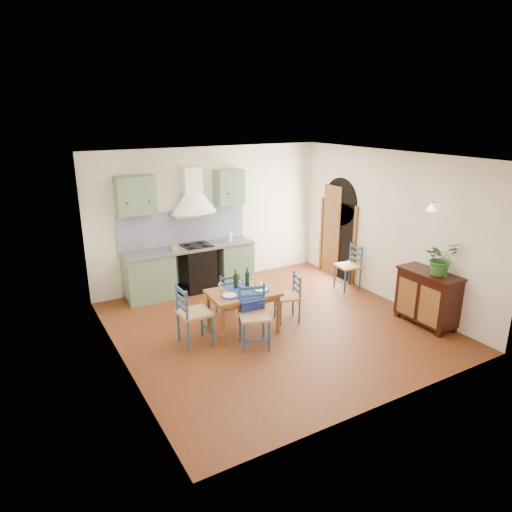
# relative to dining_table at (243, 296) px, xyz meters

# --- Properties ---
(floor) EXTENTS (5.00, 5.00, 0.00)m
(floor) POSITION_rel_dining_table_xyz_m (0.54, -0.10, -0.62)
(floor) COLOR #44200E
(floor) RESTS_ON ground
(back_wall) EXTENTS (5.00, 0.96, 2.80)m
(back_wall) POSITION_rel_dining_table_xyz_m (0.07, 2.20, 0.43)
(back_wall) COLOR beige
(back_wall) RESTS_ON ground
(right_wall) EXTENTS (0.26, 5.00, 2.80)m
(right_wall) POSITION_rel_dining_table_xyz_m (3.03, 0.18, 0.72)
(right_wall) COLOR beige
(right_wall) RESTS_ON ground
(left_wall) EXTENTS (0.04, 5.00, 2.80)m
(left_wall) POSITION_rel_dining_table_xyz_m (-1.96, -0.10, 0.78)
(left_wall) COLOR beige
(left_wall) RESTS_ON ground
(ceiling) EXTENTS (5.00, 5.00, 0.01)m
(ceiling) POSITION_rel_dining_table_xyz_m (0.54, -0.10, 2.19)
(ceiling) COLOR silver
(ceiling) RESTS_ON back_wall
(dining_table) EXTENTS (1.14, 0.86, 1.02)m
(dining_table) POSITION_rel_dining_table_xyz_m (0.00, 0.00, 0.00)
(dining_table) COLOR brown
(dining_table) RESTS_ON ground
(chair_near) EXTENTS (0.56, 0.56, 0.95)m
(chair_near) POSITION_rel_dining_table_xyz_m (-0.09, -0.49, -0.13)
(chair_near) COLOR navy
(chair_near) RESTS_ON ground
(chair_far) EXTENTS (0.44, 0.44, 0.81)m
(chair_far) POSITION_rel_dining_table_xyz_m (0.04, 0.65, -0.20)
(chair_far) COLOR navy
(chair_far) RESTS_ON ground
(chair_left) EXTENTS (0.47, 0.47, 0.99)m
(chair_left) POSITION_rel_dining_table_xyz_m (-0.88, 0.00, -0.11)
(chair_left) COLOR navy
(chair_left) RESTS_ON ground
(chair_right) EXTENTS (0.48, 0.48, 0.83)m
(chair_right) POSITION_rel_dining_table_xyz_m (0.87, -0.02, -0.19)
(chair_right) COLOR navy
(chair_right) RESTS_ON ground
(chair_spare) EXTENTS (0.46, 0.46, 0.91)m
(chair_spare) POSITION_rel_dining_table_xyz_m (2.77, 0.63, -0.15)
(chair_spare) COLOR navy
(chair_spare) RESTS_ON ground
(sideboard) EXTENTS (0.50, 1.05, 0.94)m
(sideboard) POSITION_rel_dining_table_xyz_m (2.80, -1.30, -0.11)
(sideboard) COLOR black
(sideboard) RESTS_ON ground
(potted_plant) EXTENTS (0.53, 0.47, 0.56)m
(potted_plant) POSITION_rel_dining_table_xyz_m (2.81, -1.45, 0.59)
(potted_plant) COLOR #2A5723
(potted_plant) RESTS_ON sideboard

